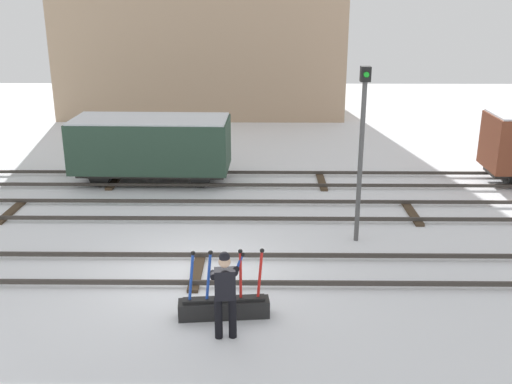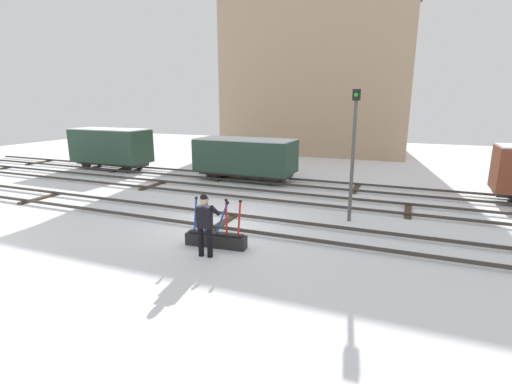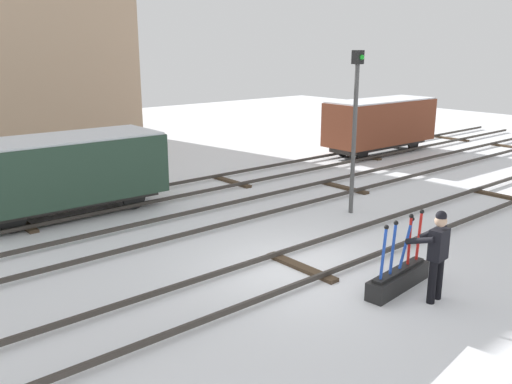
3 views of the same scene
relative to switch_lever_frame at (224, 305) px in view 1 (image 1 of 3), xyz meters
name	(u,v)px [view 1 (image 1 of 3)]	position (x,y,z in m)	size (l,w,h in m)	color
ground_plane	(197,273)	(-0.75, 1.92, -0.25)	(60.00, 60.00, 0.00)	white
track_main_line	(197,269)	(-0.75, 1.92, -0.14)	(44.00, 1.94, 0.18)	#38332D
track_siding_near	(211,210)	(-0.75, 5.80, -0.14)	(44.00, 1.94, 0.18)	#38332D
track_siding_far	(218,179)	(-0.75, 8.85, -0.15)	(44.00, 1.94, 0.18)	#38332D
switch_lever_frame	(224,305)	(0.00, 0.00, 0.00)	(1.83, 0.54, 1.45)	black
rail_worker	(225,289)	(0.07, -0.72, 0.73)	(0.58, 0.66, 1.75)	black
signal_post	(362,140)	(3.20, 3.88, 2.44)	(0.24, 0.32, 4.47)	#4C4C4C
freight_car_back_track	(151,145)	(-2.97, 8.85, 1.03)	(5.23, 2.31, 2.21)	#2D2B28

